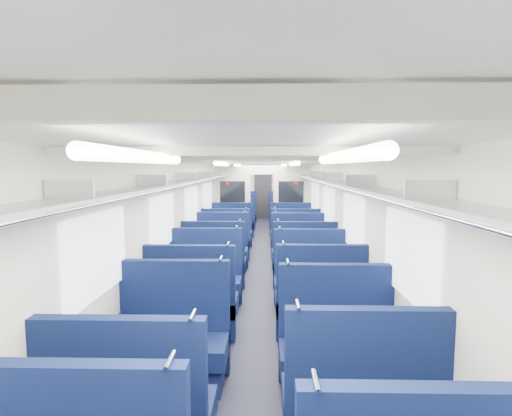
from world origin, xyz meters
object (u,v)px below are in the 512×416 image
seat_14 (221,252)px  seat_18 (231,234)px  seat_15 (299,254)px  seat_21 (288,224)px  bulkhead (262,200)px  seat_6 (172,345)px  seat_7 (338,353)px  seat_17 (295,243)px  seat_11 (311,285)px  seat_26 (242,212)px  seat_22 (238,220)px  seat_5 (360,411)px  seat_13 (304,266)px  seat_27 (283,212)px  seat_8 (192,307)px  seat_12 (214,266)px  seat_20 (236,224)px  seat_9 (320,306)px  seat_19 (292,234)px  seat_25 (285,216)px  seat_10 (205,283)px  seat_23 (286,219)px  seat_16 (226,243)px  end_door (263,195)px

seat_14 → seat_18: same height
seat_15 → seat_21: bearing=90.0°
bulkhead → seat_6: size_ratio=2.20×
seat_7 → seat_17: same height
seat_6 → seat_11: (1.66, 2.18, 0.00)m
seat_17 → seat_26: same height
seat_6 → seat_11: size_ratio=1.00×
seat_26 → seat_14: bearing=-90.0°
seat_14 → seat_22: 5.41m
seat_5 → seat_11: size_ratio=1.00×
seat_13 → seat_14: same height
seat_17 → seat_27: 6.82m
seat_5 → seat_8: bearing=126.8°
seat_12 → seat_21: same height
seat_20 → seat_15: bearing=-69.1°
seat_6 → seat_8: same height
seat_9 → seat_22: (-1.66, 8.75, 0.00)m
seat_18 → seat_21: 2.53m
seat_11 → bulkhead: bearing=97.9°
seat_19 → seat_21: (0.00, 1.90, 0.00)m
seat_9 → seat_13: same height
seat_14 → seat_25: same height
seat_15 → seat_27: (0.00, 7.99, 0.00)m
seat_14 → seat_19: bearing=55.5°
seat_7 → seat_10: bearing=125.0°
seat_13 → seat_9: bearing=-90.0°
seat_26 → seat_7: bearing=-82.4°
seat_8 → seat_26: (0.00, 11.21, 0.00)m
seat_18 → seat_12: bearing=-90.0°
seat_27 → seat_20: bearing=-114.5°
seat_23 → seat_7: bearing=-90.0°
seat_17 → seat_19: 1.34m
seat_11 → seat_8: bearing=-147.7°
seat_15 → seat_5: bearing=-90.0°
seat_10 → seat_19: 5.01m
seat_12 → seat_23: bearing=76.2°
seat_6 → seat_25: (1.66, 11.13, 0.00)m
seat_12 → seat_17: 2.80m
seat_8 → seat_10: bearing=90.0°
seat_6 → seat_17: size_ratio=1.00×
seat_8 → seat_14: size_ratio=1.00×
seat_14 → seat_16: 1.07m
seat_17 → seat_5: bearing=-90.0°
seat_21 → seat_26: (-1.66, 3.47, 0.00)m
bulkhead → seat_19: 1.69m
seat_13 → seat_10: bearing=-145.9°
seat_7 → seat_19: bearing=90.0°
seat_14 → seat_16: bearing=90.0°
seat_22 → seat_8: bearing=-90.0°
end_door → seat_27: end_door is taller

